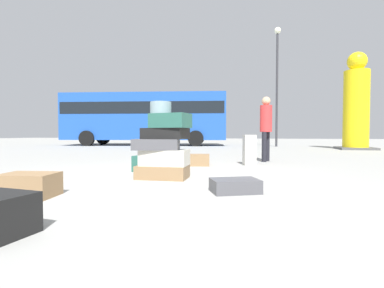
% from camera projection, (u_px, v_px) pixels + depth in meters
% --- Properties ---
extents(ground_plane, '(80.00, 80.00, 0.00)m').
position_uv_depth(ground_plane, '(158.00, 181.00, 4.19)').
color(ground_plane, '#9E9E99').
extents(suitcase_tower, '(0.92, 0.66, 1.21)m').
position_uv_depth(suitcase_tower, '(164.00, 147.00, 4.42)').
color(suitcase_tower, olive).
rests_on(suitcase_tower, ground).
extents(suitcase_cream_foreground_near, '(0.32, 0.37, 0.68)m').
position_uv_depth(suitcase_cream_foreground_near, '(249.00, 150.00, 6.29)').
color(suitcase_cream_foreground_near, beige).
rests_on(suitcase_cream_foreground_near, ground).
extents(suitcase_brown_foreground_far, '(0.63, 0.49, 0.26)m').
position_uv_depth(suitcase_brown_foreground_far, '(29.00, 185.00, 3.12)').
color(suitcase_brown_foreground_far, olive).
rests_on(suitcase_brown_foreground_far, ground).
extents(suitcase_charcoal_behind_tower, '(0.66, 0.57, 0.16)m').
position_uv_depth(suitcase_charcoal_behind_tower, '(235.00, 186.00, 3.36)').
color(suitcase_charcoal_behind_tower, '#4C4C51').
rests_on(suitcase_charcoal_behind_tower, ground).
extents(suitcase_brown_upright_blue, '(0.69, 0.45, 0.26)m').
position_uv_depth(suitcase_brown_upright_blue, '(195.00, 160.00, 6.19)').
color(suitcase_brown_upright_blue, olive).
rests_on(suitcase_brown_upright_blue, ground).
extents(suitcase_teal_right_side, '(0.73, 0.41, 0.30)m').
position_uv_depth(suitcase_teal_right_side, '(153.00, 164.00, 5.20)').
color(suitcase_teal_right_side, '#26594C').
rests_on(suitcase_teal_right_side, ground).
extents(person_bearded_onlooker, '(0.30, 0.33, 1.65)m').
position_uv_depth(person_bearded_onlooker, '(266.00, 123.00, 7.10)').
color(person_bearded_onlooker, black).
rests_on(person_bearded_onlooker, ground).
extents(yellow_dummy_statue, '(1.50, 1.50, 4.40)m').
position_uv_depth(yellow_dummy_statue, '(356.00, 106.00, 12.68)').
color(yellow_dummy_statue, yellow).
rests_on(yellow_dummy_statue, ground).
extents(parked_bus, '(10.17, 4.17, 3.15)m').
position_uv_depth(parked_bus, '(145.00, 116.00, 17.43)').
color(parked_bus, '#1E4CA5').
rests_on(parked_bus, ground).
extents(lamp_post, '(0.36, 0.36, 6.61)m').
position_uv_depth(lamp_post, '(277.00, 70.00, 15.55)').
color(lamp_post, '#333338').
rests_on(lamp_post, ground).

